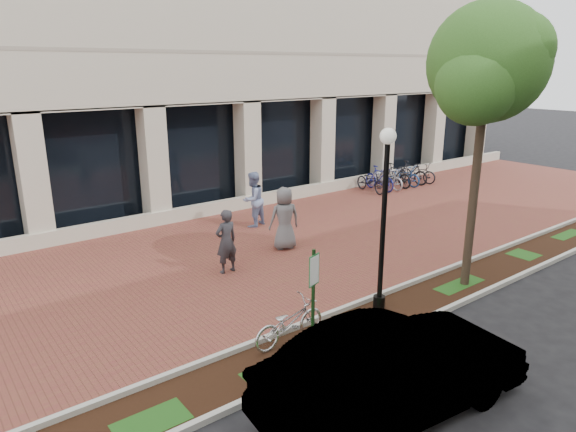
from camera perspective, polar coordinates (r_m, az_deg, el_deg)
ground at (r=16.38m, az=-0.74°, el=-3.36°), size 120.00×120.00×0.00m
brick_plaza at (r=16.38m, az=-0.74°, el=-3.34°), size 40.00×9.00×0.01m
planting_strip at (r=12.89m, az=13.62°, el=-9.49°), size 40.00×1.50×0.01m
curb_plaza_side at (r=13.30m, az=11.11°, el=-8.24°), size 40.00×0.12×0.12m
curb_street_side at (r=12.47m, az=16.34°, el=-10.34°), size 40.00×0.12×0.12m
parking_sign at (r=9.85m, az=2.88°, el=-8.14°), size 0.34×0.07×2.25m
lamppost at (r=11.72m, az=10.62°, el=0.61°), size 0.36×0.36×4.25m
street_tree at (r=13.35m, az=21.23°, el=14.80°), size 3.37×2.81×7.01m
locked_bicycle at (r=10.75m, az=0.14°, el=-11.73°), size 1.78×0.67×0.92m
pedestrian_left at (r=14.15m, az=-6.88°, el=-2.82°), size 0.68×0.47×1.81m
pedestrian_mid at (r=18.18m, az=-3.91°, el=1.85°), size 1.14×1.00×1.97m
pedestrian_right at (r=15.88m, az=-0.40°, el=-0.25°), size 1.10×0.88×1.97m
bollard at (r=24.79m, az=10.89°, el=4.42°), size 0.12×0.12×1.04m
bike_rack_cluster at (r=24.78m, az=11.84°, el=4.36°), size 4.26×2.00×1.11m
sedan_near_curb at (r=8.87m, az=11.77°, el=-16.37°), size 4.90×2.18×1.56m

